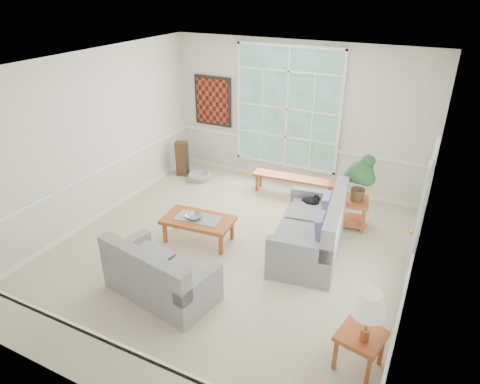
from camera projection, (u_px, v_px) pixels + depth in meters
name	position (u px, v px, depth m)	size (l,w,h in m)	color
floor	(229.00, 253.00, 7.03)	(5.50, 6.00, 0.01)	#B5AD95
ceiling	(227.00, 66.00, 5.68)	(5.50, 6.00, 0.02)	white
wall_back	(297.00, 116.00, 8.75)	(5.50, 0.02, 3.00)	silver
wall_front	(76.00, 285.00, 3.96)	(5.50, 0.02, 3.00)	silver
wall_left	(89.00, 141.00, 7.45)	(0.02, 6.00, 3.00)	silver
wall_right	(425.00, 209.00, 5.26)	(0.02, 6.00, 3.00)	silver
window_back	(287.00, 109.00, 8.73)	(2.30, 0.08, 2.40)	white
entry_door	(420.00, 218.00, 5.95)	(0.08, 0.90, 2.10)	white
door_sidelight	(416.00, 234.00, 5.41)	(0.08, 0.26, 1.90)	white
wall_art	(213.00, 101.00, 9.45)	(0.90, 0.06, 1.10)	#60160C
wall_frame_near	(434.00, 157.00, 6.65)	(0.04, 0.26, 0.32)	black
wall_frame_far	(436.00, 149.00, 6.97)	(0.04, 0.26, 0.32)	black
loveseat_right	(310.00, 225.00, 6.85)	(0.97, 1.87, 1.01)	gray
loveseat_front	(161.00, 268.00, 5.96)	(1.57, 0.81, 0.85)	gray
coffee_table	(199.00, 230.00, 7.26)	(1.18, 0.64, 0.44)	#9A4720
pewter_bowl	(194.00, 216.00, 7.14)	(0.33, 0.33, 0.08)	gray
window_bench	(293.00, 186.00, 8.81)	(1.71, 0.33, 0.40)	#9A4720
end_table	(352.00, 213.00, 7.67)	(0.54, 0.54, 0.54)	#9A4720
houseplant	(360.00, 178.00, 7.35)	(0.50, 0.50, 0.85)	#214D29
side_table	(359.00, 350.00, 4.87)	(0.49, 0.49, 0.50)	#9A4720
table_lamp	(368.00, 317.00, 4.54)	(0.37, 0.37, 0.64)	white
pet_bed	(199.00, 177.00, 9.52)	(0.49, 0.49, 0.15)	gray
floor_speaker	(182.00, 159.00, 9.63)	(0.25, 0.19, 0.79)	#412D19
cat	(310.00, 201.00, 7.40)	(0.31, 0.22, 0.15)	black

